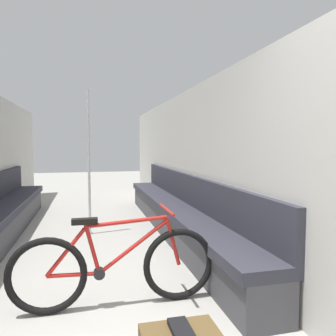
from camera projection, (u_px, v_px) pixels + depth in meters
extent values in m
cube|color=beige|center=(196.00, 162.00, 4.67)|extent=(0.10, 9.77, 2.13)
cube|color=#3D3D42|center=(174.00, 222.00, 4.81)|extent=(0.41, 5.29, 0.36)
cube|color=#2D2D38|center=(174.00, 206.00, 4.79)|extent=(0.48, 5.29, 0.10)
cube|color=#2D2D38|center=(188.00, 188.00, 4.82)|extent=(0.07, 5.29, 0.42)
torus|color=black|center=(47.00, 276.00, 2.52)|extent=(0.61, 0.06, 0.61)
torus|color=black|center=(179.00, 264.00, 2.77)|extent=(0.61, 0.06, 0.61)
cylinder|color=#B21E19|center=(73.00, 275.00, 2.56)|extent=(0.40, 0.03, 0.05)
cylinder|color=#B21E19|center=(66.00, 252.00, 2.54)|extent=(0.32, 0.03, 0.38)
cylinder|color=#B21E19|center=(92.00, 248.00, 2.58)|extent=(0.14, 0.03, 0.44)
cylinder|color=#B21E19|center=(134.00, 246.00, 2.66)|extent=(0.57, 0.03, 0.42)
cylinder|color=#B21E19|center=(127.00, 222.00, 2.64)|extent=(0.66, 0.03, 0.07)
cylinder|color=#B21E19|center=(173.00, 242.00, 2.74)|extent=(0.14, 0.03, 0.40)
cylinder|color=black|center=(99.00, 273.00, 2.61)|extent=(0.09, 0.06, 0.09)
cube|color=black|center=(85.00, 221.00, 2.56)|extent=(0.20, 0.07, 0.04)
cylinder|color=#B21E19|center=(167.00, 210.00, 2.71)|extent=(0.02, 0.46, 0.02)
cylinder|color=gray|center=(90.00, 233.00, 4.84)|extent=(0.08, 0.08, 0.01)
cylinder|color=silver|center=(89.00, 163.00, 4.76)|extent=(0.04, 0.04, 2.11)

